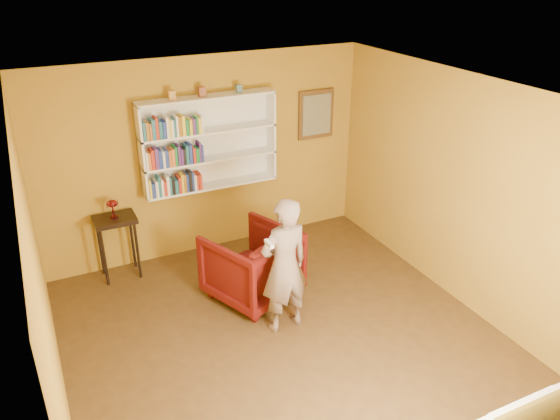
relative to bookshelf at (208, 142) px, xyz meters
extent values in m
cube|color=#463016|center=(0.00, -2.41, -1.65)|extent=(5.30, 5.80, 0.12)
cube|color=#A97C1F|center=(0.00, 0.11, -0.24)|extent=(5.30, 0.04, 2.70)
cube|color=#A97C1F|center=(0.00, -4.93, -0.24)|extent=(5.30, 0.04, 2.70)
cube|color=#A97C1F|center=(-2.27, -2.41, -0.24)|extent=(0.04, 5.80, 2.70)
cube|color=#A97C1F|center=(2.27, -2.41, -0.24)|extent=(0.04, 5.80, 2.70)
cube|color=white|center=(0.00, -2.41, 1.14)|extent=(5.30, 5.80, 0.06)
cube|color=white|center=(0.00, 0.07, 0.01)|extent=(1.80, 0.03, 1.20)
cube|color=white|center=(-0.89, -0.06, 0.01)|extent=(0.03, 0.28, 1.20)
cube|color=white|center=(0.89, -0.06, 0.01)|extent=(0.03, 0.28, 1.20)
cube|color=white|center=(0.00, -0.06, -0.59)|extent=(1.80, 0.28, 0.03)
cube|color=white|center=(0.00, -0.06, -0.21)|extent=(1.80, 0.28, 0.03)
cube|color=white|center=(0.00, -0.06, 0.17)|extent=(1.80, 0.28, 0.03)
cube|color=white|center=(0.00, -0.06, 0.61)|extent=(1.80, 0.28, 0.03)
cube|color=yellow|center=(-0.85, -0.11, -0.46)|extent=(0.03, 0.16, 0.24)
cube|color=#233AA0|center=(-0.81, -0.12, -0.48)|extent=(0.04, 0.14, 0.19)
cube|color=white|center=(-0.76, -0.11, -0.47)|extent=(0.04, 0.16, 0.21)
cube|color=#236A81|center=(-0.73, -0.11, -0.45)|extent=(0.03, 0.16, 0.27)
cube|color=white|center=(-0.69, -0.11, -0.47)|extent=(0.03, 0.15, 0.23)
cube|color=red|center=(-0.66, -0.10, -0.48)|extent=(0.04, 0.19, 0.19)
cube|color=white|center=(-0.62, -0.11, -0.45)|extent=(0.03, 0.16, 0.27)
cube|color=#236A81|center=(-0.59, -0.11, -0.46)|extent=(0.03, 0.16, 0.24)
cube|color=black|center=(-0.55, -0.12, -0.48)|extent=(0.03, 0.15, 0.21)
cube|color=#236A81|center=(-0.51, -0.12, -0.48)|extent=(0.04, 0.15, 0.19)
cube|color=red|center=(-0.46, -0.10, -0.47)|extent=(0.03, 0.19, 0.22)
cube|color=yellow|center=(-0.43, -0.12, -0.45)|extent=(0.03, 0.15, 0.25)
cube|color=#9B651C|center=(-0.39, -0.11, -0.46)|extent=(0.03, 0.16, 0.24)
cube|color=#233AA0|center=(-0.36, -0.10, -0.46)|extent=(0.03, 0.18, 0.25)
cube|color=black|center=(-0.32, -0.11, -0.45)|extent=(0.04, 0.16, 0.26)
cube|color=#233AA0|center=(-0.29, -0.10, -0.45)|extent=(0.02, 0.17, 0.25)
cube|color=white|center=(-0.26, -0.10, -0.48)|extent=(0.03, 0.19, 0.21)
cube|color=red|center=(-0.23, -0.10, -0.47)|extent=(0.02, 0.19, 0.21)
cube|color=red|center=(-0.19, -0.10, -0.47)|extent=(0.04, 0.19, 0.21)
cube|color=white|center=(-0.85, -0.10, -0.08)|extent=(0.02, 0.18, 0.24)
cube|color=orange|center=(-0.82, -0.10, -0.09)|extent=(0.03, 0.18, 0.22)
cube|color=red|center=(-0.78, -0.11, -0.07)|extent=(0.04, 0.16, 0.25)
cube|color=#532A80|center=(-0.73, -0.11, -0.07)|extent=(0.04, 0.17, 0.26)
cube|color=#233AA0|center=(-0.68, -0.11, -0.08)|extent=(0.04, 0.16, 0.24)
cube|color=white|center=(-0.64, -0.10, -0.09)|extent=(0.03, 0.18, 0.22)
cube|color=#233AA0|center=(-0.60, -0.10, -0.09)|extent=(0.04, 0.17, 0.22)
cube|color=orange|center=(-0.56, -0.11, -0.09)|extent=(0.03, 0.16, 0.22)
cube|color=orange|center=(-0.52, -0.11, -0.09)|extent=(0.04, 0.17, 0.23)
cube|color=#1B7B3C|center=(-0.48, -0.10, -0.07)|extent=(0.03, 0.19, 0.25)
cube|color=#532A80|center=(-0.44, -0.10, -0.07)|extent=(0.03, 0.18, 0.26)
cube|color=#532A80|center=(-0.40, -0.10, -0.09)|extent=(0.03, 0.18, 0.21)
cube|color=black|center=(-0.37, -0.12, -0.09)|extent=(0.03, 0.15, 0.21)
cube|color=#236A81|center=(-0.34, -0.11, -0.08)|extent=(0.04, 0.17, 0.25)
cube|color=#233AA0|center=(-0.29, -0.10, -0.07)|extent=(0.04, 0.18, 0.25)
cube|color=red|center=(-0.25, -0.10, -0.10)|extent=(0.04, 0.18, 0.21)
cube|color=#1B7B3C|center=(-0.20, -0.10, -0.10)|extent=(0.04, 0.17, 0.19)
cube|color=#532A80|center=(-0.16, -0.11, -0.07)|extent=(0.03, 0.16, 0.26)
cube|color=#233AA0|center=(-0.13, -0.11, -0.09)|extent=(0.02, 0.16, 0.22)
cube|color=#236A81|center=(-0.84, -0.11, 0.30)|extent=(0.03, 0.16, 0.23)
cube|color=#9B651C|center=(-0.80, -0.11, 0.29)|extent=(0.04, 0.17, 0.23)
cube|color=orange|center=(-0.77, -0.12, 0.28)|extent=(0.02, 0.14, 0.20)
cube|color=#236A81|center=(-0.73, -0.10, 0.30)|extent=(0.04, 0.18, 0.25)
cube|color=red|center=(-0.69, -0.11, 0.31)|extent=(0.04, 0.16, 0.27)
cube|color=#236A81|center=(-0.64, -0.11, 0.29)|extent=(0.04, 0.15, 0.22)
cube|color=#233AA0|center=(-0.60, -0.10, 0.29)|extent=(0.04, 0.17, 0.21)
cube|color=white|center=(-0.56, -0.10, 0.31)|extent=(0.03, 0.18, 0.26)
cube|color=yellow|center=(-0.53, -0.11, 0.30)|extent=(0.02, 0.16, 0.23)
cube|color=white|center=(-0.50, -0.10, 0.29)|extent=(0.03, 0.18, 0.22)
cube|color=#236A81|center=(-0.47, -0.10, 0.30)|extent=(0.02, 0.17, 0.23)
cube|color=white|center=(-0.44, -0.11, 0.31)|extent=(0.03, 0.16, 0.26)
cube|color=#9B651C|center=(-0.40, -0.11, 0.30)|extent=(0.04, 0.15, 0.25)
cube|color=yellow|center=(-0.35, -0.10, 0.31)|extent=(0.04, 0.17, 0.25)
cube|color=#1B7B3C|center=(-0.31, -0.10, 0.28)|extent=(0.04, 0.18, 0.20)
cube|color=yellow|center=(-0.26, -0.12, 0.28)|extent=(0.03, 0.14, 0.20)
cube|color=#532A80|center=(-0.22, -0.11, 0.28)|extent=(0.04, 0.16, 0.20)
cube|color=#1B7B3C|center=(-0.18, -0.12, 0.29)|extent=(0.03, 0.14, 0.22)
cube|color=yellow|center=(-0.15, -0.10, 0.28)|extent=(0.03, 0.18, 0.21)
cube|color=white|center=(-0.12, -0.10, 0.29)|extent=(0.03, 0.19, 0.22)
cube|color=gold|center=(-0.44, -0.06, 0.68)|extent=(0.08, 0.08, 0.12)
cube|color=brown|center=(-0.06, -0.06, 0.68)|extent=(0.09, 0.09, 0.12)
cube|color=slate|center=(0.44, -0.06, 0.67)|extent=(0.07, 0.07, 0.10)
cube|color=#543618|center=(1.65, 0.06, 0.16)|extent=(0.55, 0.04, 0.70)
cube|color=gray|center=(1.65, 0.03, 0.16)|extent=(0.45, 0.02, 0.58)
cylinder|color=black|center=(-1.54, -0.31, -1.20)|extent=(0.04, 0.04, 0.79)
cylinder|color=black|center=(-1.12, -0.31, -1.20)|extent=(0.04, 0.04, 0.79)
cylinder|color=black|center=(-1.54, -0.01, -1.20)|extent=(0.04, 0.04, 0.79)
cylinder|color=black|center=(-1.12, -0.01, -1.20)|extent=(0.04, 0.04, 0.79)
cube|color=black|center=(-1.33, -0.16, -0.78)|extent=(0.52, 0.39, 0.06)
cylinder|color=maroon|center=(-1.33, -0.16, -0.74)|extent=(0.10, 0.10, 0.02)
cylinder|color=maroon|center=(-1.33, -0.16, -0.67)|extent=(0.03, 0.03, 0.13)
ellipsoid|color=maroon|center=(-1.33, -0.16, -0.56)|extent=(0.14, 0.14, 0.09)
cylinder|color=beige|center=(-1.26, -0.16, -0.56)|extent=(0.01, 0.01, 0.10)
cylinder|color=beige|center=(-1.28, -0.11, -0.56)|extent=(0.01, 0.01, 0.10)
cylinder|color=beige|center=(-1.33, -0.09, -0.56)|extent=(0.01, 0.01, 0.10)
cylinder|color=beige|center=(-1.38, -0.11, -0.56)|extent=(0.01, 0.01, 0.10)
cylinder|color=beige|center=(-1.40, -0.16, -0.56)|extent=(0.01, 0.01, 0.10)
cylinder|color=beige|center=(-1.38, -0.21, -0.56)|extent=(0.01, 0.01, 0.10)
cylinder|color=beige|center=(-1.33, -0.23, -0.56)|extent=(0.01, 0.01, 0.10)
cylinder|color=beige|center=(-1.28, -0.21, -0.56)|extent=(0.01, 0.01, 0.10)
imported|color=#430406|center=(0.03, -1.33, -1.16)|extent=(1.23, 1.25, 0.88)
imported|color=#7C675A|center=(0.11, -2.05, -0.80)|extent=(0.61, 0.44, 1.59)
cube|color=white|center=(-0.22, -2.38, -0.28)|extent=(0.04, 0.15, 0.04)
imported|color=black|center=(0.72, -4.66, -0.84)|extent=(1.07, 0.14, 0.61)
camera|label=1|loc=(-2.14, -6.56, 2.27)|focal=35.00mm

